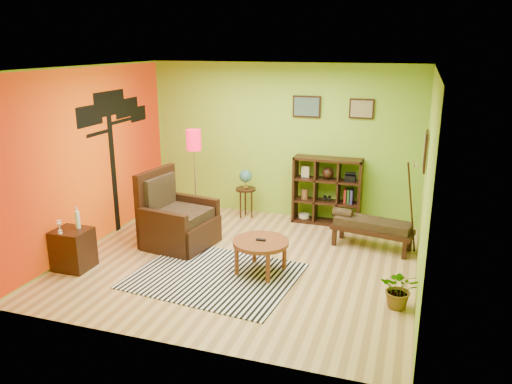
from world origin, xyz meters
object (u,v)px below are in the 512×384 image
(side_cabinet, at_px, (73,249))
(globe_table, at_px, (246,182))
(armchair, at_px, (176,223))
(cube_shelf, at_px, (328,191))
(potted_plant, at_px, (399,293))
(coffee_table, at_px, (261,245))
(bench, at_px, (370,226))
(floor_lamp, at_px, (194,149))

(side_cabinet, distance_m, globe_table, 3.31)
(armchair, relative_size, side_cabinet, 1.33)
(globe_table, height_order, cube_shelf, cube_shelf)
(side_cabinet, bearing_deg, potted_plant, 3.72)
(armchair, bearing_deg, potted_plant, -15.61)
(coffee_table, bearing_deg, globe_table, 114.31)
(bench, bearing_deg, floor_lamp, 179.24)
(armchair, height_order, bench, armchair)
(floor_lamp, bearing_deg, side_cabinet, -114.13)
(side_cabinet, bearing_deg, coffee_table, 15.09)
(coffee_table, bearing_deg, floor_lamp, 139.12)
(coffee_table, height_order, cube_shelf, cube_shelf)
(side_cabinet, xyz_separation_m, potted_plant, (4.50, 0.29, -0.10))
(coffee_table, bearing_deg, potted_plant, -12.06)
(side_cabinet, height_order, globe_table, globe_table)
(side_cabinet, height_order, potted_plant, side_cabinet)
(armchair, height_order, potted_plant, armchair)
(armchair, relative_size, potted_plant, 2.37)
(coffee_table, relative_size, potted_plant, 1.55)
(armchair, distance_m, cube_shelf, 2.74)
(cube_shelf, distance_m, potted_plant, 3.06)
(coffee_table, xyz_separation_m, floor_lamp, (-1.64, 1.42, 0.98))
(side_cabinet, relative_size, bench, 0.69)
(coffee_table, height_order, bench, bench)
(coffee_table, relative_size, cube_shelf, 0.66)
(globe_table, bearing_deg, bench, -18.24)
(potted_plant, bearing_deg, bench, 106.76)
(bench, bearing_deg, cube_shelf, 132.85)
(coffee_table, relative_size, side_cabinet, 0.87)
(bench, height_order, potted_plant, bench)
(floor_lamp, distance_m, cube_shelf, 2.46)
(coffee_table, height_order, armchair, armchair)
(globe_table, height_order, potted_plant, globe_table)
(cube_shelf, relative_size, bench, 0.91)
(armchair, bearing_deg, cube_shelf, 39.05)
(cube_shelf, distance_m, bench, 1.27)
(bench, bearing_deg, armchair, -164.75)
(armchair, relative_size, bench, 0.91)
(coffee_table, relative_size, floor_lamp, 0.46)
(coffee_table, xyz_separation_m, armchair, (-1.60, 0.57, -0.05))
(coffee_table, height_order, side_cabinet, side_cabinet)
(potted_plant, bearing_deg, globe_table, 138.33)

